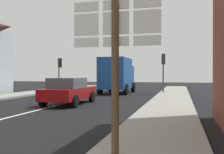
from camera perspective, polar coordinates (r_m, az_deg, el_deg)
ground_plane at (r=15.33m, az=-9.81°, el=-5.64°), size 80.00×80.00×0.00m
sidewalk_right at (r=11.95m, az=12.23°, el=-7.09°), size 2.38×44.00×0.14m
lane_centre_stripe at (r=11.85m, az=-18.04°, el=-7.48°), size 0.16×12.00×0.01m
sedan_far at (r=14.46m, az=-9.55°, el=-3.00°), size 2.05×4.24×1.47m
delivery_truck at (r=22.47m, az=1.12°, el=0.57°), size 2.50×5.01×3.05m
route_sign_post at (r=4.77m, az=0.77°, el=4.63°), size 1.66×0.14×3.20m
traffic_light_far_right at (r=22.56m, az=11.32°, el=2.81°), size 0.30×0.49×3.43m
traffic_light_far_left at (r=25.37m, az=-11.54°, el=2.23°), size 0.30×0.49×3.23m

